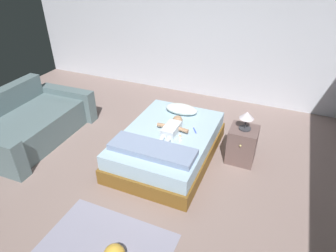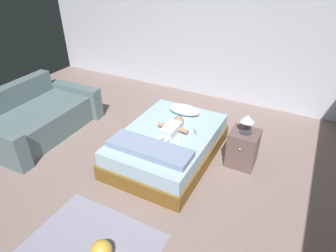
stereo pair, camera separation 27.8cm
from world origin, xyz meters
name	(u,v)px [view 2 (the right image)]	position (x,y,z in m)	size (l,w,h in m)	color
ground_plane	(135,178)	(0.00, 0.00, 0.00)	(8.00, 8.00, 0.00)	gray
wall_behind_bed	(217,34)	(0.00, 3.00, 1.28)	(8.00, 0.12, 2.56)	silver
bed	(168,145)	(0.18, 0.65, 0.22)	(1.27, 1.84, 0.44)	brown
pillow	(184,110)	(0.15, 1.24, 0.51)	(0.52, 0.27, 0.15)	white
baby	(172,128)	(0.23, 0.68, 0.50)	(0.48, 0.66, 0.15)	silver
toothbrush	(195,131)	(0.51, 0.84, 0.45)	(0.10, 0.14, 0.02)	blue
couch	(37,118)	(-2.08, 0.24, 0.28)	(1.20, 1.88, 0.80)	slate
nightstand	(243,148)	(1.19, 1.00, 0.27)	(0.39, 0.42, 0.54)	brown
lamp	(248,120)	(1.19, 1.00, 0.73)	(0.20, 0.20, 0.27)	#333338
rug	(88,250)	(0.18, -1.15, 0.00)	(1.37, 1.12, 0.01)	#8F8DA4
toy_ball	(101,251)	(0.37, -1.15, 0.12)	(0.22, 0.22, 0.22)	gold
blanket	(149,149)	(0.18, 0.13, 0.48)	(1.14, 0.38, 0.08)	#8192B6
baby_bottle	(179,138)	(0.40, 0.54, 0.47)	(0.09, 0.12, 0.08)	white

